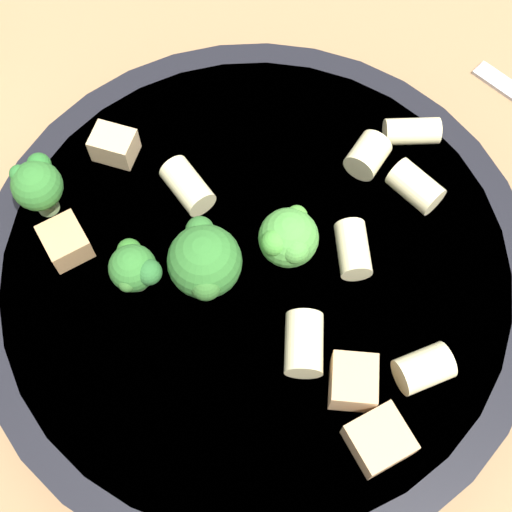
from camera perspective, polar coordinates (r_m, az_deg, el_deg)
ground_plane at (r=0.39m, az=0.00°, el=-2.97°), size 2.00×2.00×0.00m
pasta_bowl at (r=0.37m, az=0.00°, el=-1.69°), size 0.28×0.28×0.04m
broccoli_floret_0 at (r=0.37m, az=-17.10°, el=5.47°), size 0.03×0.03×0.04m
broccoli_floret_1 at (r=0.34m, az=2.61°, el=1.38°), size 0.03×0.03×0.04m
broccoli_floret_2 at (r=0.34m, az=-9.71°, el=-0.95°), size 0.03×0.03×0.03m
broccoli_floret_3 at (r=0.34m, az=-4.14°, el=-0.47°), size 0.04×0.04×0.04m
rigatoni_0 at (r=0.33m, az=3.87°, el=-7.02°), size 0.02×0.03×0.02m
rigatoni_1 at (r=0.38m, az=8.93°, el=7.94°), size 0.02×0.03×0.02m
rigatoni_2 at (r=0.34m, az=13.26°, el=-8.76°), size 0.03×0.03×0.02m
rigatoni_3 at (r=0.40m, az=12.36°, el=9.72°), size 0.03×0.02×0.01m
rigatoni_4 at (r=0.36m, az=7.77°, el=0.53°), size 0.02×0.03×0.02m
rigatoni_5 at (r=0.38m, az=12.64°, el=5.45°), size 0.03×0.03×0.02m
rigatoni_6 at (r=0.37m, az=-5.49°, el=5.60°), size 0.03×0.03×0.02m
chicken_chunk_0 at (r=0.39m, az=-11.28°, el=8.69°), size 0.02×0.02×0.02m
chicken_chunk_1 at (r=0.37m, az=-15.01°, el=1.12°), size 0.03×0.03×0.02m
chicken_chunk_2 at (r=0.33m, az=7.78°, el=-9.94°), size 0.02×0.03×0.02m
chicken_chunk_3 at (r=0.33m, az=9.84°, el=-14.29°), size 0.03×0.03×0.01m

